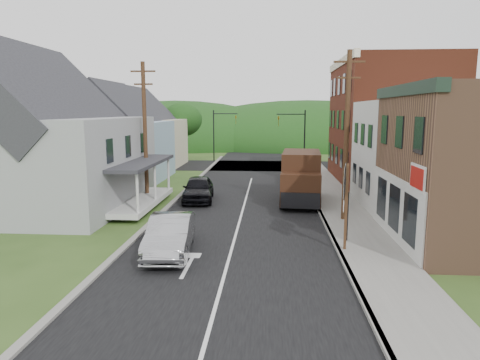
% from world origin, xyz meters
% --- Properties ---
extents(ground, '(120.00, 120.00, 0.00)m').
position_xyz_m(ground, '(0.00, 0.00, 0.00)').
color(ground, '#2D4719').
rests_on(ground, ground).
extents(road, '(9.00, 90.00, 0.02)m').
position_xyz_m(road, '(0.00, 10.00, 0.00)').
color(road, black).
rests_on(road, ground).
extents(cross_road, '(60.00, 9.00, 0.02)m').
position_xyz_m(cross_road, '(0.00, 27.00, 0.00)').
color(cross_road, black).
rests_on(cross_road, ground).
extents(sidewalk_right, '(2.80, 55.00, 0.15)m').
position_xyz_m(sidewalk_right, '(5.90, 8.00, 0.07)').
color(sidewalk_right, slate).
rests_on(sidewalk_right, ground).
extents(curb_right, '(0.20, 55.00, 0.15)m').
position_xyz_m(curb_right, '(4.55, 8.00, 0.07)').
color(curb_right, slate).
rests_on(curb_right, ground).
extents(curb_left, '(0.30, 55.00, 0.12)m').
position_xyz_m(curb_left, '(-4.65, 8.00, 0.06)').
color(curb_left, slate).
rests_on(curb_left, ground).
extents(storefront_white, '(8.00, 7.00, 6.50)m').
position_xyz_m(storefront_white, '(11.30, 7.50, 3.25)').
color(storefront_white, silver).
rests_on(storefront_white, ground).
extents(storefront_red, '(8.00, 12.00, 10.00)m').
position_xyz_m(storefront_red, '(11.30, 17.00, 5.00)').
color(storefront_red, maroon).
rests_on(storefront_red, ground).
extents(house_gray, '(10.20, 12.24, 8.35)m').
position_xyz_m(house_gray, '(-12.00, 6.00, 4.23)').
color(house_gray, '#9A9B9F').
rests_on(house_gray, ground).
extents(house_blue, '(7.14, 8.16, 7.28)m').
position_xyz_m(house_blue, '(-11.00, 17.00, 3.69)').
color(house_blue, '#89A7BB').
rests_on(house_blue, ground).
extents(house_cream, '(7.14, 8.16, 7.28)m').
position_xyz_m(house_cream, '(-11.50, 26.00, 3.69)').
color(house_cream, beige).
rests_on(house_cream, ground).
extents(utility_pole_right, '(1.60, 0.26, 9.00)m').
position_xyz_m(utility_pole_right, '(5.60, 3.50, 4.66)').
color(utility_pole_right, '#472D19').
rests_on(utility_pole_right, ground).
extents(utility_pole_left, '(1.60, 0.26, 9.00)m').
position_xyz_m(utility_pole_left, '(-6.50, 8.00, 4.66)').
color(utility_pole_left, '#472D19').
rests_on(utility_pole_left, ground).
extents(traffic_signal_right, '(2.87, 0.20, 6.00)m').
position_xyz_m(traffic_signal_right, '(4.30, 23.50, 3.76)').
color(traffic_signal_right, black).
rests_on(traffic_signal_right, ground).
extents(traffic_signal_left, '(2.87, 0.20, 6.00)m').
position_xyz_m(traffic_signal_left, '(-4.30, 30.50, 3.76)').
color(traffic_signal_left, black).
rests_on(traffic_signal_left, ground).
extents(tree_left_b, '(4.80, 4.80, 6.94)m').
position_xyz_m(tree_left_b, '(-17.00, 12.00, 4.88)').
color(tree_left_b, '#382616').
rests_on(tree_left_b, ground).
extents(tree_left_c, '(5.80, 5.80, 8.41)m').
position_xyz_m(tree_left_c, '(-19.00, 20.00, 5.94)').
color(tree_left_c, '#382616').
rests_on(tree_left_c, ground).
extents(tree_left_d, '(4.80, 4.80, 6.94)m').
position_xyz_m(tree_left_d, '(-9.00, 32.00, 4.88)').
color(tree_left_d, '#382616').
rests_on(tree_left_d, ground).
extents(forested_ridge, '(90.00, 30.00, 16.00)m').
position_xyz_m(forested_ridge, '(0.00, 55.00, 0.00)').
color(forested_ridge, '#143911').
rests_on(forested_ridge, ground).
extents(silver_sedan, '(2.10, 4.96, 1.59)m').
position_xyz_m(silver_sedan, '(-2.50, -2.36, 0.80)').
color(silver_sedan, '#9E9EA3').
rests_on(silver_sedan, ground).
extents(dark_sedan, '(2.35, 4.93, 1.62)m').
position_xyz_m(dark_sedan, '(-3.11, 8.23, 0.81)').
color(dark_sedan, black).
rests_on(dark_sedan, ground).
extents(delivery_van, '(2.84, 6.07, 3.30)m').
position_xyz_m(delivery_van, '(3.61, 8.10, 1.67)').
color(delivery_van, black).
rests_on(delivery_van, ground).
extents(route_sign_cluster, '(0.47, 2.05, 3.63)m').
position_xyz_m(route_sign_cluster, '(4.75, -1.67, 2.50)').
color(route_sign_cluster, '#472D19').
rests_on(route_sign_cluster, sidewalk_right).
extents(warning_sign, '(0.26, 0.61, 2.37)m').
position_xyz_m(warning_sign, '(5.08, -0.46, 1.66)').
color(warning_sign, black).
rests_on(warning_sign, sidewalk_right).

